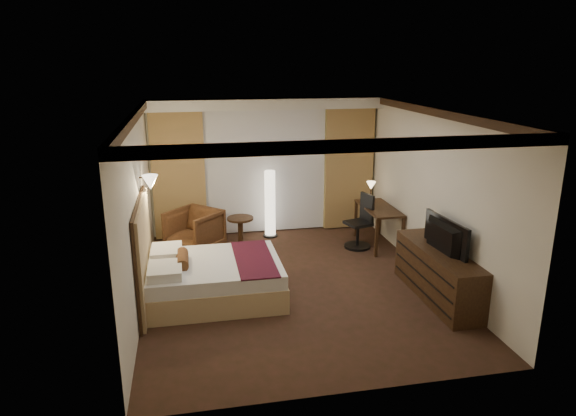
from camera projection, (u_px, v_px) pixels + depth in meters
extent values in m
cube|color=#322213|center=(293.00, 285.00, 8.04)|extent=(4.50, 5.50, 0.01)
cube|color=white|center=(293.00, 111.00, 7.29)|extent=(4.50, 5.50, 0.01)
cube|color=white|center=(265.00, 166.00, 10.25)|extent=(4.50, 0.02, 2.70)
cube|color=white|center=(138.00, 211.00, 7.24)|extent=(0.02, 5.50, 2.70)
cube|color=white|center=(433.00, 195.00, 8.09)|extent=(0.02, 5.50, 2.70)
cube|color=white|center=(266.00, 104.00, 9.67)|extent=(4.50, 0.50, 0.20)
cube|color=silver|center=(266.00, 172.00, 10.21)|extent=(2.48, 0.04, 2.45)
cube|color=#B37E52|center=(179.00, 176.00, 9.83)|extent=(1.00, 0.14, 2.45)
cube|color=#B37E52|center=(348.00, 169.00, 10.47)|extent=(1.00, 0.14, 2.45)
imported|color=#442B14|center=(194.00, 228.00, 9.39)|extent=(1.13, 1.13, 0.85)
imported|color=black|center=(440.00, 230.00, 7.33)|extent=(0.70, 1.12, 0.14)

